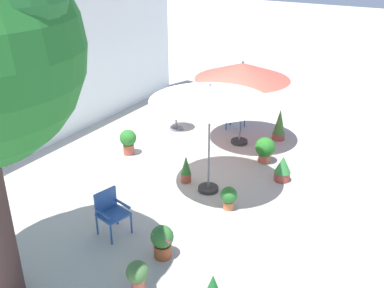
% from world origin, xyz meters
% --- Properties ---
extents(ground_plane, '(60.00, 60.00, 0.00)m').
position_xyz_m(ground_plane, '(0.00, 0.00, 0.00)').
color(ground_plane, '#B3AEA4').
extents(villa_facade, '(10.45, 0.30, 3.70)m').
position_xyz_m(villa_facade, '(0.00, 4.10, 1.85)').
color(villa_facade, white).
rests_on(villa_facade, ground).
extents(patio_umbrella_0, '(2.39, 2.39, 2.22)m').
position_xyz_m(patio_umbrella_0, '(2.19, -0.25, 1.94)').
color(patio_umbrella_0, '#2D2D2D').
rests_on(patio_umbrella_0, ground).
extents(patio_umbrella_1, '(2.42, 2.42, 2.40)m').
position_xyz_m(patio_umbrella_1, '(-0.38, -0.71, 2.17)').
color(patio_umbrella_1, '#2D2D2D').
rests_on(patio_umbrella_1, ground).
extents(cafe_table_0, '(0.71, 0.71, 0.75)m').
position_xyz_m(cafe_table_0, '(2.13, 1.69, 0.52)').
color(cafe_table_0, white).
rests_on(cafe_table_0, ground).
extents(patio_chair_0, '(0.52, 0.52, 0.86)m').
position_xyz_m(patio_chair_0, '(3.06, 0.20, 0.51)').
color(patio_chair_0, '#254F97').
rests_on(patio_chair_0, ground).
extents(patio_chair_1, '(0.58, 0.55, 0.84)m').
position_xyz_m(patio_chair_1, '(-2.61, 0.10, 0.49)').
color(patio_chair_1, '#295092').
rests_on(patio_chair_1, ground).
extents(potted_plant_1, '(0.48, 0.48, 0.63)m').
position_xyz_m(potted_plant_1, '(1.50, -1.23, 0.35)').
color(potted_plant_1, '#BD5542').
rests_on(potted_plant_1, ground).
extents(potted_plant_2, '(0.39, 0.39, 0.61)m').
position_xyz_m(potted_plant_2, '(-2.72, -1.10, 0.34)').
color(potted_plant_2, brown).
rests_on(potted_plant_2, ground).
extents(potted_plant_3, '(0.35, 0.35, 0.57)m').
position_xyz_m(potted_plant_3, '(-3.61, -1.26, 0.34)').
color(potted_plant_3, '#C2624B').
rests_on(potted_plant_3, ground).
extents(potted_plant_4, '(0.42, 0.42, 0.65)m').
position_xyz_m(potted_plant_4, '(0.18, 1.86, 0.37)').
color(potted_plant_4, '#A9503C').
rests_on(potted_plant_4, ground).
extents(potted_plant_5, '(0.37, 0.37, 0.59)m').
position_xyz_m(potted_plant_5, '(0.84, -1.93, 0.30)').
color(potted_plant_5, '#9A4439').
rests_on(potted_plant_5, ground).
extents(potted_plant_6, '(0.33, 0.33, 0.85)m').
position_xyz_m(potted_plant_6, '(2.94, -1.05, 0.41)').
color(potted_plant_6, '#A4483B').
rests_on(potted_plant_6, ground).
extents(potted_plant_7, '(0.23, 0.23, 0.64)m').
position_xyz_m(potted_plant_7, '(-0.30, -0.10, 0.31)').
color(potted_plant_7, '#99442F').
rests_on(potted_plant_7, ground).
extents(potted_plant_8, '(0.34, 0.34, 0.48)m').
position_xyz_m(potted_plant_8, '(-0.81, -1.41, 0.27)').
color(potted_plant_8, '#CA6F44').
rests_on(potted_plant_8, ground).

